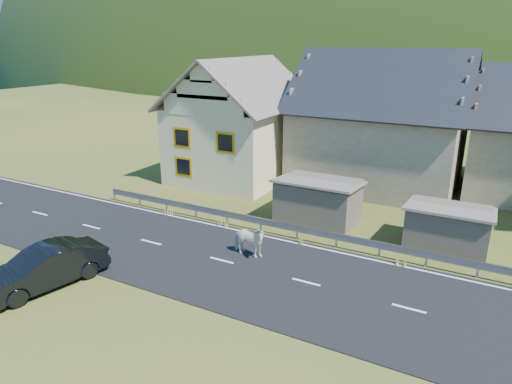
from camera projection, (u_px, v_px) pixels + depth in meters
The scene contains 12 objects.
ground at pixel (306, 283), 18.28m from camera, with size 160.00×160.00×0.00m, color #324213.
road at pixel (306, 283), 18.27m from camera, with size 60.00×7.00×0.04m, color black.
lane_markings at pixel (306, 282), 18.26m from camera, with size 60.00×6.60×0.01m, color silver.
guardrail at pixel (337, 237), 21.17m from camera, with size 28.10×0.09×0.75m.
shed_left at pixel (318, 201), 24.25m from camera, with size 4.30×3.30×2.40m, color brown.
shed_right at pixel (448, 229), 20.95m from camera, with size 3.80×2.90×2.20m, color brown.
house_cream at pixel (240, 114), 31.39m from camera, with size 7.80×9.80×8.30m.
house_stone_a at pixel (382, 114), 29.77m from camera, with size 10.80×9.80×8.90m.
mountain at pixel (497, 120), 172.69m from camera, with size 440.00×280.00×260.00m, color #20380E.
conifer_patch at pixel (275, 51), 132.87m from camera, with size 76.00×50.00×28.00m, color black.
horse at pixel (248, 241), 20.25m from camera, with size 1.75×0.80×1.48m, color white.
car at pixel (44, 268), 17.83m from camera, with size 1.68×4.81×1.59m, color black.
Camera 1 is at (5.88, -15.18, 9.29)m, focal length 32.00 mm.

